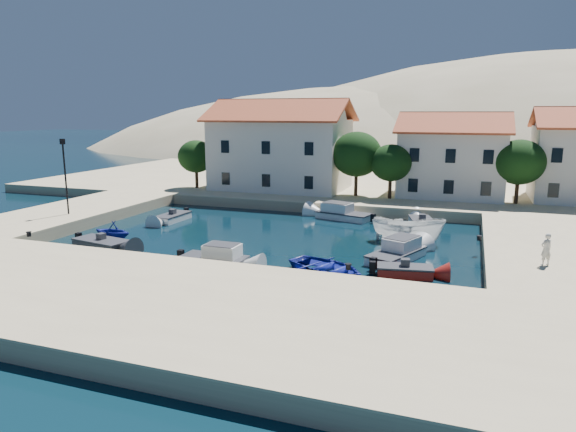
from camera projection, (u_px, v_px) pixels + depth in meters
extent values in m
plane|color=black|center=(210.00, 276.00, 29.80)|extent=(400.00, 400.00, 0.00)
cube|color=tan|center=(149.00, 303.00, 24.16)|extent=(52.00, 12.00, 1.00)
cube|color=tan|center=(72.00, 214.00, 45.21)|extent=(8.00, 20.00, 1.00)
cube|color=tan|center=(369.00, 184.00, 64.09)|extent=(80.00, 36.00, 1.00)
ellipsoid|color=#9C8E69|center=(374.00, 223.00, 138.56)|extent=(198.00, 126.00, 72.00)
ellipsoid|color=#9C8E69|center=(547.00, 237.00, 143.13)|extent=(220.00, 176.00, 99.00)
cube|color=white|center=(281.00, 154.00, 56.67)|extent=(14.00, 9.00, 7.50)
pyramid|color=#9F4023|center=(281.00, 110.00, 55.70)|extent=(14.70, 9.45, 2.20)
cube|color=white|center=(452.00, 163.00, 51.74)|extent=(10.00, 8.00, 6.50)
pyramid|color=#9F4023|center=(454.00, 122.00, 50.91)|extent=(10.50, 8.40, 1.80)
cylinder|color=#382314|center=(197.00, 177.00, 57.37)|extent=(0.36, 0.36, 2.50)
ellipsoid|color=black|center=(196.00, 156.00, 56.92)|extent=(4.00, 4.00, 3.60)
cylinder|color=#382314|center=(356.00, 181.00, 51.83)|extent=(0.36, 0.36, 3.00)
ellipsoid|color=black|center=(357.00, 154.00, 51.29)|extent=(5.00, 5.00, 4.50)
cylinder|color=#382314|center=(390.00, 186.00, 50.26)|extent=(0.36, 0.36, 2.50)
ellipsoid|color=black|center=(391.00, 163.00, 49.82)|extent=(4.00, 4.00, 3.60)
cylinder|color=#382314|center=(517.00, 189.00, 47.36)|extent=(0.36, 0.36, 2.75)
ellipsoid|color=black|center=(519.00, 162.00, 46.87)|extent=(4.60, 4.60, 4.14)
cylinder|color=black|center=(66.00, 178.00, 42.17)|extent=(0.14, 0.14, 6.00)
cube|color=black|center=(62.00, 142.00, 41.57)|extent=(0.35, 0.25, 0.45)
cylinder|color=black|center=(29.00, 234.00, 35.04)|extent=(0.36, 0.36, 0.30)
cylinder|color=black|center=(348.00, 267.00, 27.66)|extent=(0.36, 0.36, 0.30)
cylinder|color=black|center=(479.00, 238.00, 33.93)|extent=(0.36, 0.36, 0.30)
cube|color=#36363B|center=(102.00, 244.00, 35.90)|extent=(4.27, 2.48, 0.90)
cube|color=#36363B|center=(101.00, 240.00, 35.83)|extent=(4.37, 2.53, 0.10)
cube|color=#36363B|center=(101.00, 237.00, 35.79)|extent=(0.58, 0.58, 0.50)
cube|color=silver|center=(214.00, 262.00, 31.71)|extent=(3.99, 1.73, 0.90)
cube|color=#36363B|center=(214.00, 257.00, 31.65)|extent=(4.09, 1.77, 0.10)
cube|color=silver|center=(214.00, 251.00, 31.57)|extent=(2.12, 1.46, 0.90)
imported|color=navy|center=(326.00, 273.00, 30.30)|extent=(5.96, 5.23, 1.03)
cube|color=maroon|center=(405.00, 272.00, 29.69)|extent=(3.29, 1.90, 0.90)
cube|color=#36363B|center=(405.00, 267.00, 29.62)|extent=(3.37, 1.94, 0.10)
cube|color=#36363B|center=(405.00, 263.00, 29.58)|extent=(0.58, 0.58, 0.50)
cube|color=silver|center=(396.00, 256.00, 32.91)|extent=(3.46, 5.06, 0.90)
cube|color=#36363B|center=(397.00, 252.00, 32.84)|extent=(3.53, 5.17, 0.10)
cube|color=silver|center=(397.00, 246.00, 32.77)|extent=(2.40, 2.90, 0.90)
imported|color=silver|center=(407.00, 242.00, 37.53)|extent=(5.34, 2.11, 2.05)
cube|color=silver|center=(422.00, 223.00, 42.63)|extent=(2.63, 3.99, 0.90)
cube|color=#36363B|center=(422.00, 220.00, 42.57)|extent=(2.69, 4.08, 0.10)
cube|color=#36363B|center=(422.00, 217.00, 42.52)|extent=(0.62, 0.62, 0.50)
imported|color=navy|center=(113.00, 240.00, 38.28)|extent=(3.20, 2.80, 1.62)
cube|color=silver|center=(173.00, 218.00, 44.81)|extent=(1.72, 3.64, 0.90)
cube|color=#36363B|center=(173.00, 214.00, 44.75)|extent=(1.75, 3.72, 0.10)
cube|color=#36363B|center=(173.00, 212.00, 44.70)|extent=(0.52, 0.52, 0.50)
cube|color=silver|center=(344.00, 216.00, 45.55)|extent=(5.10, 3.16, 0.90)
cube|color=#36363B|center=(344.00, 213.00, 45.48)|extent=(5.22, 3.23, 0.10)
cube|color=silver|center=(344.00, 209.00, 45.41)|extent=(2.87, 2.30, 0.90)
imported|color=beige|center=(546.00, 249.00, 28.31)|extent=(0.80, 0.73, 1.82)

